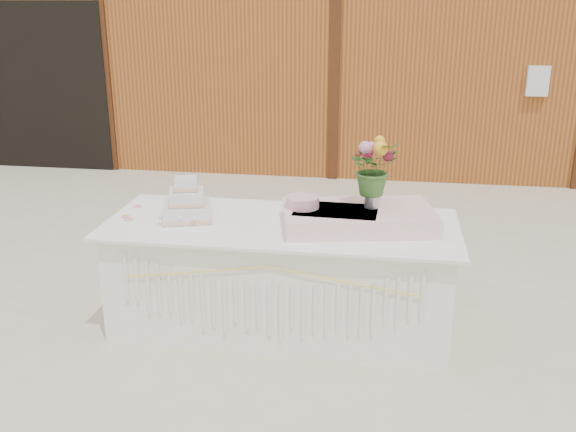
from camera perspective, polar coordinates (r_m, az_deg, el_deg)
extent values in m
plane|color=beige|center=(4.68, -0.58, -9.55)|extent=(80.00, 80.00, 0.00)
cube|color=#9E5421|center=(10.11, 5.24, 14.60)|extent=(12.00, 4.00, 3.00)
cube|color=black|center=(9.48, -22.53, 10.58)|extent=(2.40, 0.08, 2.20)
cube|color=white|center=(4.52, -0.60, -5.36)|extent=(2.28, 0.88, 0.75)
cube|color=white|center=(4.37, -0.62, -0.75)|extent=(2.40, 1.00, 0.02)
cube|color=silver|center=(4.49, -8.94, 0.42)|extent=(0.39, 0.39, 0.11)
cube|color=#DFAF8D|center=(4.50, -8.92, 0.02)|extent=(0.41, 0.41, 0.02)
cube|color=silver|center=(4.46, -9.01, 1.68)|extent=(0.28, 0.28, 0.10)
cube|color=#DFAF8D|center=(4.47, -8.99, 1.34)|extent=(0.30, 0.30, 0.02)
cube|color=silver|center=(4.43, -9.07, 2.85)|extent=(0.18, 0.18, 0.09)
cube|color=#DFAF8D|center=(4.44, -9.05, 2.56)|extent=(0.20, 0.20, 0.02)
cylinder|color=silver|center=(4.33, 1.31, -0.71)|extent=(0.24, 0.24, 0.01)
cylinder|color=silver|center=(4.32, 1.31, -0.34)|extent=(0.07, 0.07, 0.04)
cylinder|color=silver|center=(4.31, 1.32, 0.01)|extent=(0.28, 0.28, 0.01)
cylinder|color=#F2AEBC|center=(4.29, 1.32, 0.91)|extent=(0.22, 0.22, 0.13)
cube|color=beige|center=(4.31, 6.27, -0.14)|extent=(1.09, 0.76, 0.13)
cylinder|color=silver|center=(4.31, 7.48, 1.66)|extent=(0.10, 0.10, 0.14)
imported|color=#386428|center=(4.25, 7.62, 4.89)|extent=(0.43, 0.43, 0.36)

